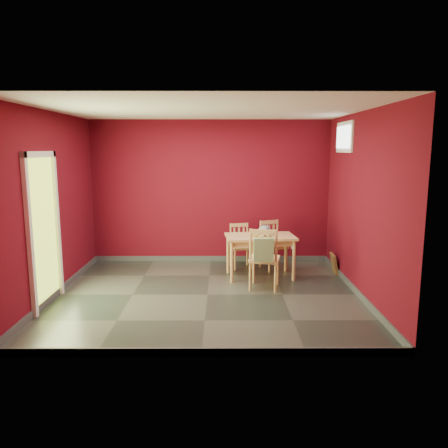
{
  "coord_description": "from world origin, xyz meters",
  "views": [
    {
      "loc": [
        0.23,
        -6.28,
        2.16
      ],
      "look_at": [
        0.25,
        0.45,
        1.0
      ],
      "focal_mm": 35.0,
      "sensor_mm": 36.0,
      "label": 1
    }
  ],
  "objects_px": {
    "tote_bag": "(264,250)",
    "picture_frame": "(334,264)",
    "chair_far_right": "(272,244)",
    "dining_table": "(260,241)",
    "cat": "(265,228)",
    "chair_near": "(264,258)",
    "chair_far_left": "(241,245)"
  },
  "relations": [
    {
      "from": "chair_far_right",
      "to": "picture_frame",
      "type": "xyz_separation_m",
      "value": [
        1.06,
        -0.32,
        -0.27
      ]
    },
    {
      "from": "cat",
      "to": "chair_far_left",
      "type": "bearing_deg",
      "value": 113.5
    },
    {
      "from": "cat",
      "to": "picture_frame",
      "type": "xyz_separation_m",
      "value": [
        1.25,
        0.14,
        -0.65
      ]
    },
    {
      "from": "dining_table",
      "to": "chair_far_left",
      "type": "height_order",
      "value": "chair_far_left"
    },
    {
      "from": "dining_table",
      "to": "chair_near",
      "type": "relative_size",
      "value": 1.24
    },
    {
      "from": "chair_far_left",
      "to": "cat",
      "type": "distance_m",
      "value": 0.78
    },
    {
      "from": "chair_far_left",
      "to": "tote_bag",
      "type": "relative_size",
      "value": 1.92
    },
    {
      "from": "chair_near",
      "to": "tote_bag",
      "type": "bearing_deg",
      "value": -97.93
    },
    {
      "from": "dining_table",
      "to": "cat",
      "type": "xyz_separation_m",
      "value": [
        0.08,
        0.08,
        0.2
      ]
    },
    {
      "from": "tote_bag",
      "to": "picture_frame",
      "type": "height_order",
      "value": "tote_bag"
    },
    {
      "from": "chair_far_right",
      "to": "cat",
      "type": "relative_size",
      "value": 2.03
    },
    {
      "from": "dining_table",
      "to": "chair_near",
      "type": "bearing_deg",
      "value": -89.34
    },
    {
      "from": "chair_near",
      "to": "picture_frame",
      "type": "xyz_separation_m",
      "value": [
        1.32,
        0.86,
        -0.32
      ]
    },
    {
      "from": "tote_bag",
      "to": "picture_frame",
      "type": "bearing_deg",
      "value": 38.71
    },
    {
      "from": "chair_far_left",
      "to": "chair_far_right",
      "type": "relative_size",
      "value": 0.92
    },
    {
      "from": "chair_far_left",
      "to": "cat",
      "type": "height_order",
      "value": "cat"
    },
    {
      "from": "chair_far_right",
      "to": "picture_frame",
      "type": "bearing_deg",
      "value": -16.66
    },
    {
      "from": "chair_far_left",
      "to": "picture_frame",
      "type": "xyz_separation_m",
      "value": [
        1.63,
        -0.41,
        -0.24
      ]
    },
    {
      "from": "dining_table",
      "to": "chair_far_right",
      "type": "relative_size",
      "value": 1.38
    },
    {
      "from": "picture_frame",
      "to": "chair_far_right",
      "type": "bearing_deg",
      "value": 163.34
    },
    {
      "from": "chair_far_left",
      "to": "cat",
      "type": "bearing_deg",
      "value": -54.9
    },
    {
      "from": "chair_far_left",
      "to": "tote_bag",
      "type": "distance_m",
      "value": 1.54
    },
    {
      "from": "cat",
      "to": "tote_bag",
      "type": "bearing_deg",
      "value": -107.77
    },
    {
      "from": "chair_far_right",
      "to": "picture_frame",
      "type": "distance_m",
      "value": 1.14
    },
    {
      "from": "chair_near",
      "to": "chair_far_left",
      "type": "bearing_deg",
      "value": 103.79
    },
    {
      "from": "chair_far_right",
      "to": "tote_bag",
      "type": "height_order",
      "value": "tote_bag"
    },
    {
      "from": "dining_table",
      "to": "chair_far_right",
      "type": "xyz_separation_m",
      "value": [
        0.27,
        0.53,
        -0.18
      ]
    },
    {
      "from": "chair_far_left",
      "to": "tote_bag",
      "type": "xyz_separation_m",
      "value": [
        0.28,
        -1.49,
        0.26
      ]
    },
    {
      "from": "chair_near",
      "to": "dining_table",
      "type": "bearing_deg",
      "value": 90.66
    },
    {
      "from": "dining_table",
      "to": "chair_far_left",
      "type": "xyz_separation_m",
      "value": [
        -0.3,
        0.62,
        -0.22
      ]
    },
    {
      "from": "dining_table",
      "to": "picture_frame",
      "type": "height_order",
      "value": "dining_table"
    },
    {
      "from": "chair_far_right",
      "to": "picture_frame",
      "type": "relative_size",
      "value": 2.51
    }
  ]
}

